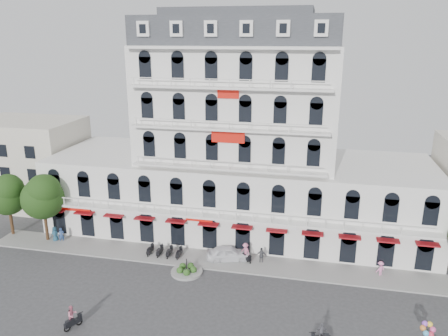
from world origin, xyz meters
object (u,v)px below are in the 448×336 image
(rider_center, at_px, (245,252))
(parked_car, at_px, (228,253))
(rider_southwest, at_px, (72,317))
(rider_northeast, at_px, (321,334))

(rider_center, bearing_deg, parked_car, -144.17)
(rider_southwest, xyz_separation_m, rider_northeast, (19.84, 2.31, -0.16))
(parked_car, distance_m, rider_center, 1.89)
(rider_southwest, relative_size, rider_center, 0.96)
(rider_northeast, height_order, rider_center, rider_center)
(parked_car, height_order, rider_northeast, rider_northeast)
(parked_car, height_order, rider_southwest, rider_southwest)
(parked_car, relative_size, rider_center, 2.10)
(parked_car, xyz_separation_m, rider_northeast, (9.74, -11.51, 0.12))
(parked_car, bearing_deg, rider_center, -108.07)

